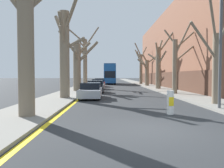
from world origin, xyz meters
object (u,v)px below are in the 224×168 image
object	(u,v)px
double_decker_bus	(110,73)
parked_car_2	(98,84)
parked_car_0	(91,91)
street_tree_left_0	(26,28)
parked_car_1	(95,87)
traffic_bollard	(170,102)
street_tree_left_2	(77,64)
street_tree_right_4	(141,67)
street_tree_right_1	(177,62)
lamp_post	(219,37)
street_tree_left_3	(85,60)
street_tree_right_3	(147,70)
street_tree_right_2	(159,65)
parked_car_3	(100,83)
street_tree_left_1	(65,51)
street_tree_right_0	(216,62)

from	to	relation	value
double_decker_bus	parked_car_2	distance (m)	18.73
parked_car_0	parked_car_2	size ratio (longest dim) A/B	1.08
street_tree_left_0	double_decker_bus	bearing A→B (deg)	84.29
parked_car_1	traffic_bollard	bearing A→B (deg)	-71.69
street_tree_left_2	street_tree_right_4	distance (m)	23.00
street_tree_right_1	parked_car_1	bearing A→B (deg)	161.78
street_tree_left_0	lamp_post	xyz separation A→B (m)	(9.70, 1.99, -0.01)
street_tree_left_3	double_decker_bus	size ratio (longest dim) A/B	0.87
street_tree_right_1	traffic_bollard	world-z (taller)	street_tree_right_1
street_tree_left_0	street_tree_right_4	world-z (taller)	street_tree_right_4
street_tree_right_1	street_tree_right_4	size ratio (longest dim) A/B	0.82
street_tree_left_3	parked_car_2	world-z (taller)	street_tree_left_3
street_tree_right_3	street_tree_left_2	bearing A→B (deg)	-128.82
street_tree_right_2	street_tree_right_4	distance (m)	16.43
parked_car_3	lamp_post	world-z (taller)	lamp_post
street_tree_left_3	street_tree_right_4	xyz separation A→B (m)	(10.45, 12.66, -0.50)
double_decker_bus	street_tree_right_2	bearing A→B (deg)	-70.97
street_tree_left_1	street_tree_right_3	bearing A→B (deg)	63.91
street_tree_left_3	street_tree_right_2	world-z (taller)	street_tree_left_3
street_tree_left_1	lamp_post	world-z (taller)	street_tree_left_1
traffic_bollard	parked_car_3	bearing A→B (deg)	99.86
street_tree_left_2	parked_car_0	distance (m)	8.23
parked_car_1	parked_car_3	xyz separation A→B (m)	(0.00, 12.48, 0.04)
parked_car_0	traffic_bollard	distance (m)	8.88
street_tree_left_1	street_tree_right_2	distance (m)	15.96
street_tree_right_4	lamp_post	size ratio (longest dim) A/B	1.22
parked_car_0	parked_car_2	xyz separation A→B (m)	(-0.00, 12.17, 0.03)
parked_car_1	parked_car_0	bearing A→B (deg)	-90.00
street_tree_left_1	parked_car_2	xyz separation A→B (m)	(2.03, 12.74, -3.25)
street_tree_right_0	street_tree_right_4	world-z (taller)	street_tree_right_4
street_tree_right_1	lamp_post	size ratio (longest dim) A/B	1.00
street_tree_right_2	double_decker_bus	world-z (taller)	street_tree_right_2
street_tree_left_2	street_tree_left_1	bearing A→B (deg)	-89.00
parked_car_2	traffic_bollard	bearing A→B (deg)	-77.01
double_decker_bus	street_tree_left_3	bearing A→B (deg)	-104.19
street_tree_left_2	street_tree_left_0	bearing A→B (deg)	-90.03
street_tree_left_1	street_tree_left_3	bearing A→B (deg)	90.50
street_tree_left_0	street_tree_right_2	distance (m)	22.57
double_decker_bus	traffic_bollard	xyz separation A→B (m)	(2.83, -38.35, -1.88)
street_tree_left_2	parked_car_1	bearing A→B (deg)	-31.00
street_tree_right_2	parked_car_0	bearing A→B (deg)	-125.92
street_tree_left_0	parked_car_2	size ratio (longest dim) A/B	1.80
parked_car_1	parked_car_2	bearing A→B (deg)	90.00
street_tree_left_1	street_tree_right_0	bearing A→B (deg)	-21.45
parked_car_1	street_tree_left_1	bearing A→B (deg)	-106.77
parked_car_2	traffic_bollard	distance (m)	20.31
street_tree_left_0	traffic_bollard	bearing A→B (deg)	6.73
street_tree_right_4	street_tree_right_2	bearing A→B (deg)	-89.75
street_tree_left_3	parked_car_0	bearing A→B (deg)	-81.92
street_tree_left_1	street_tree_right_1	world-z (taller)	street_tree_left_1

